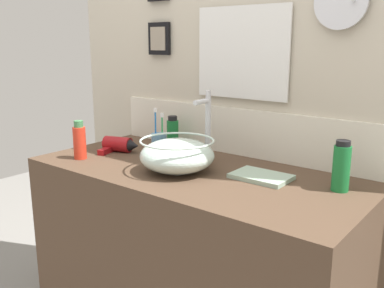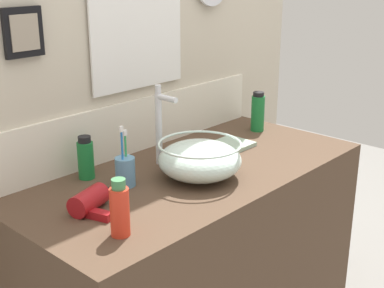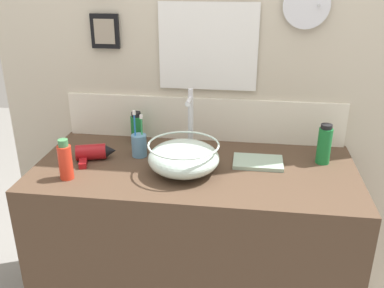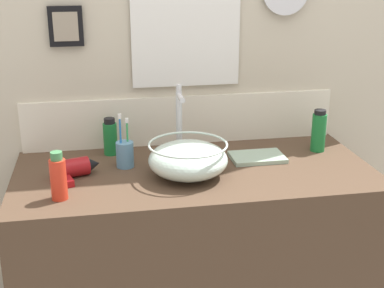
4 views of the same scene
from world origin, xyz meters
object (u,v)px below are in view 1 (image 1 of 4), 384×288
Objects in this scene: hair_drier at (120,145)px; toothbrush_cup at (159,144)px; glass_bowl_sink at (177,155)px; faucet at (207,122)px; spray_bottle at (173,133)px; hand_towel at (261,177)px; shampoo_bottle at (341,167)px; lotion_bottle at (80,141)px.

toothbrush_cup reaches higher than hair_drier.
glass_bowl_sink is 0.21m from faucet.
glass_bowl_sink is at bearing -10.06° from hair_drier.
glass_bowl_sink is at bearing -31.87° from toothbrush_cup.
spray_bottle is 0.58m from hand_towel.
glass_bowl_sink is 0.38m from spray_bottle.
lotion_bottle is (-1.00, -0.28, -0.01)m from shampoo_bottle.
hair_drier is 1.19× the size of spray_bottle.
spray_bottle is 0.92× the size of lotion_bottle.
shampoo_bottle is at bearing 10.40° from hand_towel.
toothbrush_cup is 1.01× the size of hand_towel.
hair_drier is at bearing -174.08° from shampoo_bottle.
hand_towel is at bearing -13.08° from faucet.
glass_bowl_sink is at bearing 14.07° from lotion_bottle.
toothbrush_cup reaches higher than lotion_bottle.
lotion_bottle reaches higher than glass_bowl_sink.
shampoo_bottle is (0.56, -0.02, -0.08)m from faucet.
hand_towel is at bearing 22.27° from glass_bowl_sink.
shampoo_bottle is 0.83× the size of hand_towel.
toothbrush_cup is 1.22× the size of shampoo_bottle.
hair_drier is at bearing -175.84° from hand_towel.
toothbrush_cup reaches higher than shampoo_bottle.
lotion_bottle reaches higher than spray_bottle.
faucet reaches higher than spray_bottle.
shampoo_bottle is 1.04m from lotion_bottle.
glass_bowl_sink is 0.40m from hair_drier.
hand_towel is (0.29, -0.07, -0.15)m from faucet.
faucet is at bearing 178.03° from shampoo_bottle.
toothbrush_cup reaches higher than glass_bowl_sink.
hair_drier is 1.04× the size of shampoo_bottle.
toothbrush_cup reaches higher than spray_bottle.
shampoo_bottle is at bearing 16.80° from glass_bowl_sink.
glass_bowl_sink is 0.25m from toothbrush_cup.
glass_bowl_sink is at bearing -90.00° from faucet.
shampoo_bottle reaches higher than hand_towel.
spray_bottle is at bearing 172.43° from shampoo_bottle.
lotion_bottle is at bearing -104.22° from hair_drier.
faucet is 1.71× the size of shampoo_bottle.
glass_bowl_sink is 0.58m from shampoo_bottle.
spray_bottle is at bearing 133.23° from glass_bowl_sink.
hair_drier is (-0.39, 0.07, -0.03)m from glass_bowl_sink.
lotion_bottle is at bearing -114.71° from spray_bottle.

